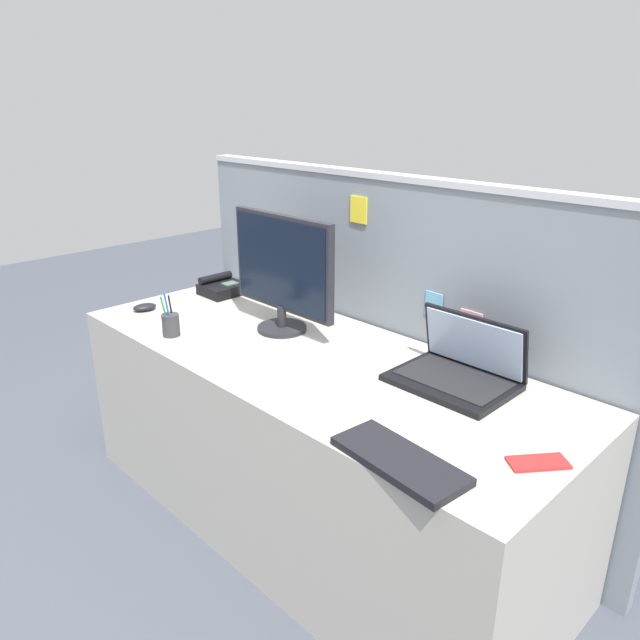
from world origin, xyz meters
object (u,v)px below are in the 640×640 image
at_px(desktop_monitor, 282,269).
at_px(pen_cup, 171,324).
at_px(laptop, 459,368).
at_px(desk_phone, 222,288).
at_px(cell_phone_red_case, 538,463).
at_px(keyboard_main, 399,460).
at_px(computer_mouse_right_hand, 145,307).

relative_size(desktop_monitor, pen_cup, 2.93).
height_order(laptop, desk_phone, laptop).
distance_m(pen_cup, cell_phone_red_case, 1.43).
bearing_deg(laptop, cell_phone_red_case, -32.51).
bearing_deg(keyboard_main, laptop, 113.15).
xyz_separation_m(keyboard_main, computer_mouse_right_hand, (-1.51, 0.13, 0.01)).
distance_m(keyboard_main, cell_phone_red_case, 0.35).
bearing_deg(cell_phone_red_case, pen_cup, -134.42).
xyz_separation_m(desktop_monitor, laptop, (0.75, 0.10, -0.20)).
bearing_deg(laptop, computer_mouse_right_hand, -164.06).
bearing_deg(keyboard_main, computer_mouse_right_hand, -179.25).
relative_size(pen_cup, cell_phone_red_case, 1.20).
bearing_deg(pen_cup, laptop, 24.32).
bearing_deg(computer_mouse_right_hand, desktop_monitor, 39.38).
bearing_deg(computer_mouse_right_hand, pen_cup, 1.72).
relative_size(desktop_monitor, cell_phone_red_case, 3.51).
bearing_deg(cell_phone_red_case, computer_mouse_right_hand, -138.24).
height_order(laptop, computer_mouse_right_hand, laptop).
distance_m(desktop_monitor, pen_cup, 0.48).
xyz_separation_m(desk_phone, pen_cup, (0.30, -0.46, 0.02)).
relative_size(desktop_monitor, keyboard_main, 1.46).
distance_m(desk_phone, computer_mouse_right_hand, 0.39).
relative_size(laptop, desk_phone, 1.97).
distance_m(desktop_monitor, keyboard_main, 1.03).
relative_size(keyboard_main, pen_cup, 2.01).
bearing_deg(desk_phone, cell_phone_red_case, -8.66).
bearing_deg(pen_cup, computer_mouse_right_hand, 167.93).
xyz_separation_m(laptop, pen_cup, (-1.01, -0.46, -0.00)).
relative_size(computer_mouse_right_hand, cell_phone_red_case, 0.66).
distance_m(desk_phone, pen_cup, 0.55).
distance_m(desk_phone, keyboard_main, 1.56).
bearing_deg(pen_cup, desktop_monitor, 54.23).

